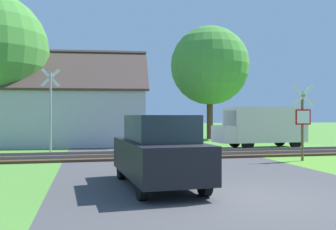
{
  "coord_description": "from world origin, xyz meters",
  "views": [
    {
      "loc": [
        -3.2,
        -7.52,
        1.76
      ],
      "look_at": [
        0.5,
        9.31,
        1.8
      ],
      "focal_mm": 40.0,
      "sensor_mm": 36.0,
      "label": 1
    }
  ],
  "objects_px": {
    "tree_right": "(210,66)",
    "parked_car": "(158,151)",
    "mail_truck": "(262,125)",
    "house": "(81,114)",
    "crossing_sign_far": "(51,105)",
    "stop_sign_near": "(303,118)"
  },
  "relations": [
    {
      "from": "tree_right",
      "to": "parked_car",
      "type": "height_order",
      "value": "tree_right"
    },
    {
      "from": "mail_truck",
      "to": "parked_car",
      "type": "distance_m",
      "value": 12.51
    },
    {
      "from": "house",
      "to": "tree_right",
      "type": "bearing_deg",
      "value": 24.89
    },
    {
      "from": "mail_truck",
      "to": "parked_car",
      "type": "relative_size",
      "value": 1.22
    },
    {
      "from": "crossing_sign_far",
      "to": "tree_right",
      "type": "height_order",
      "value": "tree_right"
    },
    {
      "from": "stop_sign_near",
      "to": "house",
      "type": "xyz_separation_m",
      "value": [
        -8.57,
        10.86,
        0.17
      ]
    },
    {
      "from": "crossing_sign_far",
      "to": "mail_truck",
      "type": "xyz_separation_m",
      "value": [
        11.05,
        0.76,
        -1.04
      ]
    },
    {
      "from": "house",
      "to": "tree_right",
      "type": "xyz_separation_m",
      "value": [
        9.56,
        3.25,
        3.75
      ]
    },
    {
      "from": "parked_car",
      "to": "crossing_sign_far",
      "type": "bearing_deg",
      "value": 106.56
    },
    {
      "from": "house",
      "to": "tree_right",
      "type": "relative_size",
      "value": 1.02
    },
    {
      "from": "stop_sign_near",
      "to": "crossing_sign_far",
      "type": "relative_size",
      "value": 0.75
    },
    {
      "from": "stop_sign_near",
      "to": "house",
      "type": "height_order",
      "value": "house"
    },
    {
      "from": "crossing_sign_far",
      "to": "tree_right",
      "type": "xyz_separation_m",
      "value": [
        10.87,
        9.05,
        3.32
      ]
    },
    {
      "from": "crossing_sign_far",
      "to": "stop_sign_near",
      "type": "bearing_deg",
      "value": -33.85
    },
    {
      "from": "house",
      "to": "mail_truck",
      "type": "distance_m",
      "value": 10.98
    },
    {
      "from": "stop_sign_near",
      "to": "parked_car",
      "type": "height_order",
      "value": "stop_sign_near"
    },
    {
      "from": "tree_right",
      "to": "stop_sign_near",
      "type": "bearing_deg",
      "value": -94.01
    },
    {
      "from": "crossing_sign_far",
      "to": "house",
      "type": "distance_m",
      "value": 5.96
    },
    {
      "from": "stop_sign_near",
      "to": "mail_truck",
      "type": "bearing_deg",
      "value": -91.99
    },
    {
      "from": "tree_right",
      "to": "mail_truck",
      "type": "height_order",
      "value": "tree_right"
    },
    {
      "from": "crossing_sign_far",
      "to": "parked_car",
      "type": "height_order",
      "value": "crossing_sign_far"
    },
    {
      "from": "tree_right",
      "to": "house",
      "type": "bearing_deg",
      "value": -161.24
    }
  ]
}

